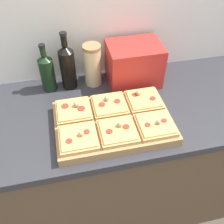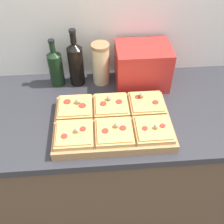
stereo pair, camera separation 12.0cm
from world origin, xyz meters
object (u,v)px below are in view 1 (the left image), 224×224
(wine_bottle, at_px, (67,66))
(grain_jar_tall, at_px, (93,65))
(cutting_board, at_px, (113,123))
(olive_oil_bottle, at_px, (47,72))
(toaster_oven, at_px, (134,64))

(wine_bottle, distance_m, grain_jar_tall, 0.13)
(cutting_board, xyz_separation_m, wine_bottle, (-0.17, 0.35, 0.11))
(cutting_board, relative_size, grain_jar_tall, 2.29)
(wine_bottle, height_order, grain_jar_tall, wine_bottle)
(cutting_board, distance_m, olive_oil_bottle, 0.45)
(cutting_board, relative_size, toaster_oven, 1.76)
(cutting_board, xyz_separation_m, grain_jar_tall, (-0.03, 0.35, 0.09))
(wine_bottle, xyz_separation_m, toaster_oven, (0.35, -0.03, -0.02))
(olive_oil_bottle, bearing_deg, cutting_board, -51.76)
(grain_jar_tall, distance_m, toaster_oven, 0.22)
(cutting_board, height_order, olive_oil_bottle, olive_oil_bottle)
(cutting_board, bearing_deg, grain_jar_tall, 95.73)
(grain_jar_tall, xyz_separation_m, toaster_oven, (0.22, -0.03, -0.00))
(wine_bottle, bearing_deg, cutting_board, -64.44)
(olive_oil_bottle, xyz_separation_m, grain_jar_tall, (0.24, 0.00, 0.01))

